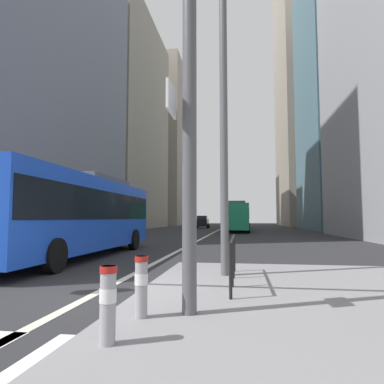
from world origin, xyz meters
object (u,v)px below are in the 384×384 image
city_bus_red_distant (236,217)px  street_lamp_post (223,74)px  city_bus_red_receding (238,216)px  car_oncoming_mid (202,222)px  bollard_left (108,300)px  car_receding_far (240,222)px  car_receding_near (237,222)px  bollard_right (141,283)px  city_bus_blue_oncoming (77,211)px  traffic_signal_gantry (57,63)px

city_bus_red_distant → street_lamp_post: bearing=-89.5°
city_bus_red_receding → street_lamp_post: street_lamp_post is taller
car_oncoming_mid → bollard_left: size_ratio=4.64×
city_bus_red_distant → car_receding_far: bearing=-86.4°
city_bus_red_receding → car_receding_near: size_ratio=2.77×
bollard_left → city_bus_red_distant: bearing=89.3°
car_oncoming_mid → bollard_right: bearing=-84.4°
car_oncoming_mid → bollard_left: 49.40m
city_bus_red_receding → city_bus_red_distant: same height
city_bus_blue_oncoming → bollard_right: size_ratio=13.11×
city_bus_blue_oncoming → city_bus_red_distant: bearing=83.1°
city_bus_red_distant → car_oncoming_mid: bearing=-130.1°
city_bus_red_receding → traffic_signal_gantry: bearing=-94.3°
city_bus_red_distant → city_bus_red_receding: bearing=-88.7°
car_receding_far → bollard_left: bearing=-91.7°
city_bus_blue_oncoming → bollard_left: city_bus_blue_oncoming is taller
city_bus_blue_oncoming → traffic_signal_gantry: 8.69m
city_bus_red_receding → car_receding_far: (0.20, 9.20, -0.85)m
city_bus_red_distant → traffic_signal_gantry: 54.18m
car_receding_far → traffic_signal_gantry: 43.72m
city_bus_blue_oncoming → car_receding_far: city_bus_blue_oncoming is taller
car_receding_near → car_receding_far: (0.48, -0.17, 0.00)m
city_bus_red_distant → car_oncoming_mid: size_ratio=2.91×
city_bus_red_receding → bollard_left: city_bus_red_receding is taller
bollard_left → car_oncoming_mid: bearing=95.4°
car_oncoming_mid → street_lamp_post: bearing=-82.7°
city_bus_blue_oncoming → city_bus_red_receding: same height
car_receding_near → car_receding_far: same height
car_receding_near → car_receding_far: size_ratio=0.92×
traffic_signal_gantry → street_lamp_post: (2.59, 3.46, 1.15)m
city_bus_red_distant → bollard_right: size_ratio=13.57×
city_bus_red_distant → bollard_right: city_bus_red_distant is taller
car_receding_far → street_lamp_post: street_lamp_post is taller
city_bus_blue_oncoming → car_receding_far: size_ratio=2.59×
traffic_signal_gantry → bollard_left: traffic_signal_gantry is taller
city_bus_red_distant → bollard_left: bearing=-90.7°
city_bus_blue_oncoming → car_receding_near: bearing=80.8°
car_oncoming_mid → street_lamp_post: street_lamp_post is taller
city_bus_red_receding → car_oncoming_mid: size_ratio=2.77×
city_bus_red_receding → traffic_signal_gantry: (-2.61, -34.32, 2.30)m
street_lamp_post → bollard_left: (-1.08, -4.78, -4.65)m
car_receding_far → bollard_left: size_ratio=5.04×
city_bus_red_receding → street_lamp_post: bearing=-90.0°
city_bus_blue_oncoming → car_receding_near: 36.54m
city_bus_red_receding → street_lamp_post: size_ratio=1.40×
traffic_signal_gantry → bollard_right: (1.58, -0.27, -3.50)m
car_receding_near → bollard_right: (-0.75, -43.96, -0.35)m
city_bus_red_receding → city_bus_red_distant: bearing=91.3°
city_bus_red_distant → traffic_signal_gantry: traffic_signal_gantry is taller
car_receding_far → traffic_signal_gantry: size_ratio=0.66×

